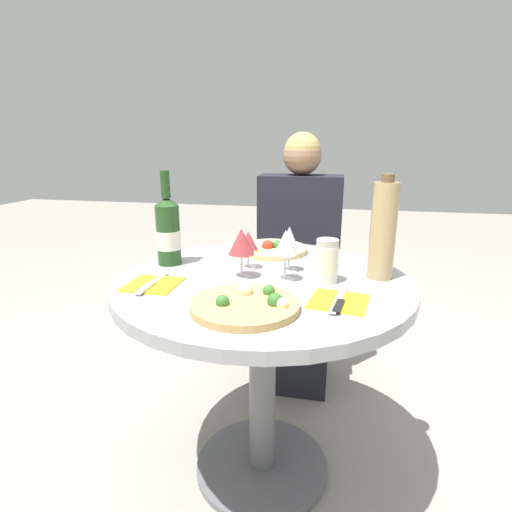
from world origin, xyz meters
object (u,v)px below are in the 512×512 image
Objects in this scene: wine_bottle at (168,231)px; tall_carafe at (383,230)px; pizza_large at (245,304)px; seated_diner at (297,275)px; chair_behind_diner at (300,276)px; dining_table at (263,322)px.

wine_bottle is 1.00× the size of tall_carafe.
wine_bottle is at bearing 136.56° from pizza_large.
seated_diner is at bearing 56.16° from wine_bottle.
chair_behind_diner is 0.91m from wine_bottle.
pizza_large is at bearing -43.44° from wine_bottle.
seated_diner is (-0.00, -0.14, 0.05)m from chair_behind_diner.
chair_behind_diner is 1.09m from pizza_large.
pizza_large is at bearing 87.21° from seated_diner.
dining_table is 0.48m from tall_carafe.
seated_diner is (0.05, 0.67, -0.06)m from dining_table.
tall_carafe is (0.71, -0.01, 0.03)m from wine_bottle.
dining_table is at bearing 86.82° from chair_behind_diner.
pizza_large is (-0.04, -0.92, 0.22)m from seated_diner.
seated_diner is 3.71× the size of wine_bottle.
wine_bottle reaches higher than pizza_large.
chair_behind_diner reaches higher than pizza_large.
seated_diner reaches higher than pizza_large.
dining_table is 3.29× the size of pizza_large.
pizza_large is at bearing -138.08° from tall_carafe.
pizza_large reaches higher than dining_table.
tall_carafe is at bearing 11.59° from dining_table.
tall_carafe is at bearing 113.16° from chair_behind_diner.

